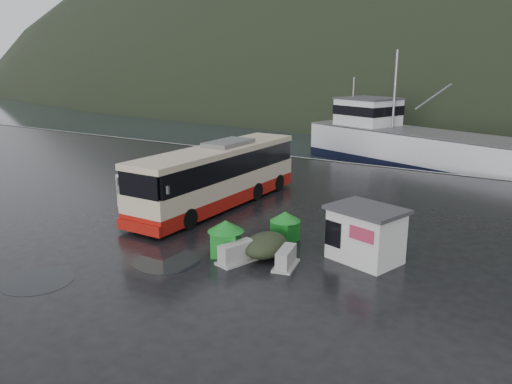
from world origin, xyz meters
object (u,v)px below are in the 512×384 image
Objects in this scene: waste_bin_right at (285,241)px; white_van at (167,205)px; jersey_barrier_b at (286,267)px; ticket_kiosk at (364,260)px; jersey_barrier_a at (237,262)px; coach_bus at (219,205)px; fishing_trawler at (418,153)px; waste_bin_left at (226,255)px; dome_tent at (266,256)px.

white_van is at bearing 169.22° from waste_bin_right.
waste_bin_right is 3.14m from jersey_barrier_b.
ticket_kiosk is 1.72× the size of jersey_barrier_a.
jersey_barrier_b is (1.55, -2.73, 0.00)m from waste_bin_right.
waste_bin_right is 3.45m from jersey_barrier_a.
white_van is 9.20m from waste_bin_right.
coach_bus is 0.49× the size of fishing_trawler.
ticket_kiosk is 0.11× the size of fishing_trawler.
coach_bus is 8.22× the size of waste_bin_left.
coach_bus reaches higher than waste_bin_left.
coach_bus is at bearing 140.39° from dome_tent.
fishing_trawler is at bearing 94.74° from jersey_barrier_b.
waste_bin_right is at bearing 95.22° from dome_tent.
ticket_kiosk is 3.51m from jersey_barrier_b.
ticket_kiosk is at bearing 26.52° from waste_bin_left.
dome_tent is 1.55× the size of jersey_barrier_b.
dome_tent is 0.83× the size of ticket_kiosk.
dome_tent is (6.52, -5.40, 0.00)m from coach_bus.
white_van reaches higher than waste_bin_left.
ticket_kiosk is 28.60m from fishing_trawler.
jersey_barrier_a is 1.08× the size of jersey_barrier_b.
waste_bin_right is (6.33, -3.28, 0.00)m from coach_bus.
white_van is 1.83× the size of ticket_kiosk.
white_van is 10.00m from dome_tent.
dome_tent is (1.52, 0.88, 0.00)m from waste_bin_left.
dome_tent is 1.43× the size of jersey_barrier_a.
waste_bin_left is 6.04m from ticket_kiosk.
fishing_trawler is at bearing 77.31° from coach_bus.
waste_bin_right is at bearing -167.45° from ticket_kiosk.
white_van is at bearing 157.43° from dome_tent.
fishing_trawler is (0.34, 30.85, 0.00)m from waste_bin_left.
white_van is at bearing -86.91° from fishing_trawler.
ticket_kiosk is 5.51m from jersey_barrier_a.
waste_bin_right is (1.32, 2.99, 0.00)m from waste_bin_left.
jersey_barrier_b is 0.06× the size of fishing_trawler.
ticket_kiosk is 1.86× the size of jersey_barrier_b.
dome_tent is 29.99m from fishing_trawler.
fishing_trawler is (-2.54, 30.58, 0.00)m from jersey_barrier_b.
fishing_trawler reaches higher than ticket_kiosk.
waste_bin_left is 1.11× the size of waste_bin_right.
fishing_trawler is at bearing 92.25° from dome_tent.
dome_tent reaches higher than jersey_barrier_b.
white_van is 2.21× the size of dome_tent.
coach_bus reaches higher than ticket_kiosk.
ticket_kiosk reaches higher than jersey_barrier_a.
waste_bin_left is at bearing -136.75° from ticket_kiosk.
jersey_barrier_b is (10.59, -4.45, 0.00)m from white_van.
ticket_kiosk is (5.40, 2.70, 0.00)m from waste_bin_left.
coach_bus is 7.56× the size of jersey_barrier_a.
jersey_barrier_a is at bearing -68.84° from fishing_trawler.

